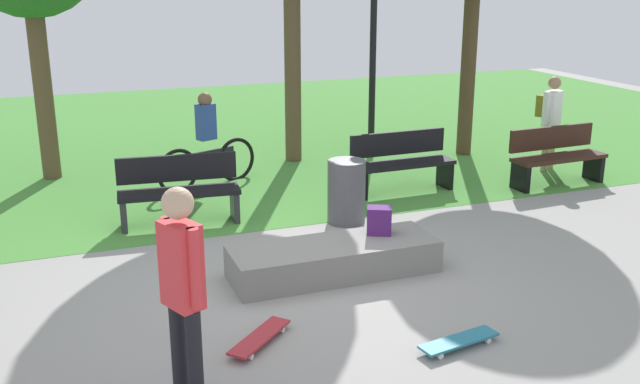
{
  "coord_description": "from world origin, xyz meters",
  "views": [
    {
      "loc": [
        -2.41,
        -7.13,
        3.28
      ],
      "look_at": [
        0.42,
        0.32,
        0.84
      ],
      "focal_mm": 40.73,
      "sensor_mm": 36.0,
      "label": 1
    }
  ],
  "objects_px": {
    "concrete_ledge": "(334,259)",
    "skater_performing_trick": "(182,283)",
    "skateboard_by_ledge": "(459,341)",
    "lamp_post": "(373,24)",
    "cyclist_on_bicycle": "(207,147)",
    "skateboard_spare": "(260,337)",
    "pedestrian_with_backpack": "(550,115)",
    "backpack_on_ledge": "(379,221)",
    "trash_bin": "(346,192)",
    "park_bench_far_right": "(179,189)",
    "park_bench_near_path": "(402,161)",
    "park_bench_near_lamppost": "(556,155)"
  },
  "relations": [
    {
      "from": "skateboard_spare",
      "to": "cyclist_on_bicycle",
      "type": "relative_size",
      "value": 0.42
    },
    {
      "from": "backpack_on_ledge",
      "to": "park_bench_far_right",
      "type": "xyz_separation_m",
      "value": [
        -1.91,
        2.24,
        -0.04
      ]
    },
    {
      "from": "skateboard_by_ledge",
      "to": "park_bench_near_path",
      "type": "xyz_separation_m",
      "value": [
        1.73,
        4.58,
        0.42
      ]
    },
    {
      "from": "backpack_on_ledge",
      "to": "lamp_post",
      "type": "height_order",
      "value": "lamp_post"
    },
    {
      "from": "park_bench_far_right",
      "to": "park_bench_near_path",
      "type": "bearing_deg",
      "value": 4.51
    },
    {
      "from": "lamp_post",
      "to": "trash_bin",
      "type": "height_order",
      "value": "lamp_post"
    },
    {
      "from": "skateboard_by_ledge",
      "to": "park_bench_near_path",
      "type": "distance_m",
      "value": 4.91
    },
    {
      "from": "backpack_on_ledge",
      "to": "concrete_ledge",
      "type": "bearing_deg",
      "value": -143.62
    },
    {
      "from": "skateboard_by_ledge",
      "to": "lamp_post",
      "type": "distance_m",
      "value": 7.6
    },
    {
      "from": "lamp_post",
      "to": "cyclist_on_bicycle",
      "type": "distance_m",
      "value": 3.82
    },
    {
      "from": "concrete_ledge",
      "to": "skater_performing_trick",
      "type": "xyz_separation_m",
      "value": [
        -2.03,
        -2.03,
        0.88
      ]
    },
    {
      "from": "skater_performing_trick",
      "to": "skateboard_by_ledge",
      "type": "bearing_deg",
      "value": 1.95
    },
    {
      "from": "lamp_post",
      "to": "park_bench_near_lamppost",
      "type": "bearing_deg",
      "value": -55.78
    },
    {
      "from": "skateboard_spare",
      "to": "park_bench_far_right",
      "type": "xyz_separation_m",
      "value": [
        -0.07,
        3.6,
        0.42
      ]
    },
    {
      "from": "skateboard_by_ledge",
      "to": "lamp_post",
      "type": "relative_size",
      "value": 0.21
    },
    {
      "from": "park_bench_near_path",
      "to": "trash_bin",
      "type": "bearing_deg",
      "value": -142.48
    },
    {
      "from": "skateboard_by_ledge",
      "to": "trash_bin",
      "type": "distance_m",
      "value": 3.57
    },
    {
      "from": "backpack_on_ledge",
      "to": "skater_performing_trick",
      "type": "xyz_separation_m",
      "value": [
        -2.63,
        -2.15,
        0.54
      ]
    },
    {
      "from": "skateboard_spare",
      "to": "skater_performing_trick",
      "type": "bearing_deg",
      "value": -135.32
    },
    {
      "from": "lamp_post",
      "to": "cyclist_on_bicycle",
      "type": "height_order",
      "value": "lamp_post"
    },
    {
      "from": "park_bench_far_right",
      "to": "pedestrian_with_backpack",
      "type": "distance_m",
      "value": 6.39
    },
    {
      "from": "lamp_post",
      "to": "pedestrian_with_backpack",
      "type": "distance_m",
      "value": 3.43
    },
    {
      "from": "pedestrian_with_backpack",
      "to": "cyclist_on_bicycle",
      "type": "xyz_separation_m",
      "value": [
        -5.61,
        1.12,
        -0.32
      ]
    },
    {
      "from": "skateboard_spare",
      "to": "trash_bin",
      "type": "distance_m",
      "value": 3.51
    },
    {
      "from": "cyclist_on_bicycle",
      "to": "lamp_post",
      "type": "bearing_deg",
      "value": 16.28
    },
    {
      "from": "trash_bin",
      "to": "concrete_ledge",
      "type": "bearing_deg",
      "value": -117.17
    },
    {
      "from": "backpack_on_ledge",
      "to": "pedestrian_with_backpack",
      "type": "relative_size",
      "value": 0.2
    },
    {
      "from": "trash_bin",
      "to": "cyclist_on_bicycle",
      "type": "height_order",
      "value": "cyclist_on_bicycle"
    },
    {
      "from": "backpack_on_ledge",
      "to": "skateboard_by_ledge",
      "type": "relative_size",
      "value": 0.39
    },
    {
      "from": "backpack_on_ledge",
      "to": "park_bench_near_lamppost",
      "type": "height_order",
      "value": "park_bench_near_lamppost"
    },
    {
      "from": "backpack_on_ledge",
      "to": "trash_bin",
      "type": "distance_m",
      "value": 1.49
    },
    {
      "from": "concrete_ledge",
      "to": "park_bench_far_right",
      "type": "bearing_deg",
      "value": 118.91
    },
    {
      "from": "skater_performing_trick",
      "to": "cyclist_on_bicycle",
      "type": "bearing_deg",
      "value": 76.2
    },
    {
      "from": "park_bench_near_path",
      "to": "pedestrian_with_backpack",
      "type": "distance_m",
      "value": 2.93
    },
    {
      "from": "cyclist_on_bicycle",
      "to": "pedestrian_with_backpack",
      "type": "bearing_deg",
      "value": -11.27
    },
    {
      "from": "cyclist_on_bicycle",
      "to": "park_bench_far_right",
      "type": "bearing_deg",
      "value": -114.71
    },
    {
      "from": "backpack_on_ledge",
      "to": "skateboard_spare",
      "type": "height_order",
      "value": "backpack_on_ledge"
    },
    {
      "from": "park_bench_far_right",
      "to": "skateboard_by_ledge",
      "type": "bearing_deg",
      "value": -67.95
    },
    {
      "from": "cyclist_on_bicycle",
      "to": "skateboard_spare",
      "type": "bearing_deg",
      "value": -97.39
    },
    {
      "from": "park_bench_near_lamppost",
      "to": "concrete_ledge",
      "type": "bearing_deg",
      "value": -155.66
    },
    {
      "from": "skater_performing_trick",
      "to": "park_bench_far_right",
      "type": "relative_size",
      "value": 1.1
    },
    {
      "from": "skater_performing_trick",
      "to": "pedestrian_with_backpack",
      "type": "bearing_deg",
      "value": 34.6
    },
    {
      "from": "concrete_ledge",
      "to": "lamp_post",
      "type": "distance_m",
      "value": 6.04
    },
    {
      "from": "pedestrian_with_backpack",
      "to": "park_bench_near_lamppost",
      "type": "bearing_deg",
      "value": -118.64
    },
    {
      "from": "pedestrian_with_backpack",
      "to": "skateboard_by_ledge",
      "type": "bearing_deg",
      "value": -133.84
    },
    {
      "from": "concrete_ledge",
      "to": "trash_bin",
      "type": "distance_m",
      "value": 1.8
    },
    {
      "from": "backpack_on_ledge",
      "to": "cyclist_on_bicycle",
      "type": "bearing_deg",
      "value": 132.23
    },
    {
      "from": "park_bench_near_path",
      "to": "lamp_post",
      "type": "distance_m",
      "value": 3.02
    },
    {
      "from": "skateboard_by_ledge",
      "to": "concrete_ledge",
      "type": "bearing_deg",
      "value": 102.79
    },
    {
      "from": "pedestrian_with_backpack",
      "to": "cyclist_on_bicycle",
      "type": "distance_m",
      "value": 5.73
    }
  ]
}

